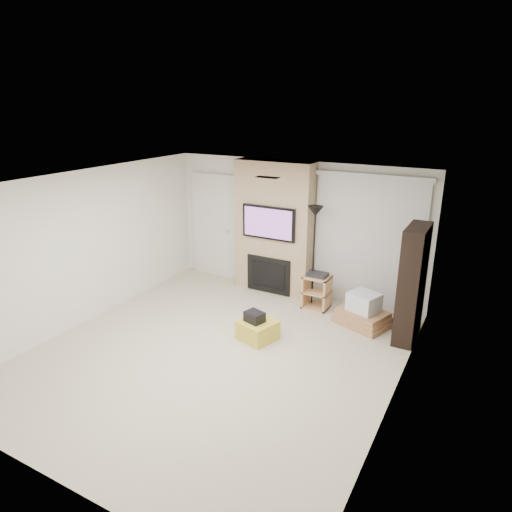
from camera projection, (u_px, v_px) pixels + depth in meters
The scene contains 16 objects.
floor at pixel (217, 353), 6.70m from camera, with size 5.00×5.50×0.00m, color beige.
ceiling at pixel (212, 184), 5.89m from camera, with size 5.00×5.50×0.00m, color white.
wall_back at pixel (295, 228), 8.58m from camera, with size 5.00×2.50×0.00m, color white.
wall_front at pixel (41, 372), 4.01m from camera, with size 5.00×2.50×0.00m, color white.
wall_left at pixel (86, 247), 7.43m from camera, with size 5.50×2.50×0.00m, color white.
wall_right at pixel (399, 312), 5.16m from camera, with size 5.50×2.50×0.00m, color white.
hvac_vent at pixel (267, 177), 6.37m from camera, with size 0.35×0.18×0.01m, color silver.
ottoman at pixel (258, 330), 7.06m from camera, with size 0.50×0.50×0.30m, color gold.
black_bag at pixel (255, 317), 6.98m from camera, with size 0.28×0.22×0.16m, color black.
fireplace_wall at pixel (274, 229), 8.57m from camera, with size 1.50×0.47×2.50m.
entry_door at pixel (215, 226), 9.43m from camera, with size 1.02×0.11×2.14m.
vertical_blinds at pixel (368, 237), 7.89m from camera, with size 1.98×0.10×2.37m.
floor_lamp at pixel (315, 228), 7.83m from camera, with size 0.27×0.27×1.82m.
av_stand at pixel (317, 289), 8.08m from camera, with size 0.45×0.38×0.66m.
box_stack at pixel (363, 313), 7.50m from camera, with size 0.99×0.87×0.55m.
bookshelf at pixel (412, 284), 6.86m from camera, with size 0.30×0.80×1.80m.
Camera 1 is at (3.32, -4.88, 3.51)m, focal length 32.00 mm.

